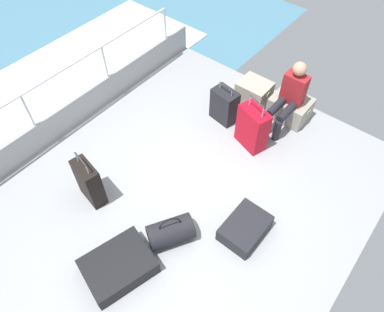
# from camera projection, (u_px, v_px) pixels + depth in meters

# --- Properties ---
(ground_plane) EXTENTS (4.40, 5.20, 0.06)m
(ground_plane) POSITION_uv_depth(u_px,v_px,m) (186.00, 193.00, 4.93)
(ground_plane) COLOR #939699
(gunwale_port) EXTENTS (0.06, 5.20, 0.45)m
(gunwale_port) POSITION_uv_depth(u_px,v_px,m) (77.00, 110.00, 5.59)
(gunwale_port) COLOR #939699
(gunwale_port) RESTS_ON ground_plane
(railing_port) EXTENTS (0.04, 4.20, 1.02)m
(railing_port) POSITION_uv_depth(u_px,v_px,m) (68.00, 82.00, 5.16)
(railing_port) COLOR silver
(railing_port) RESTS_ON ground_plane
(sea_wake) EXTENTS (12.00, 12.00, 0.01)m
(sea_wake) POSITION_uv_depth(u_px,v_px,m) (34.00, 99.00, 6.60)
(sea_wake) COLOR teal
(sea_wake) RESTS_ON ground_plane
(cargo_crate_0) EXTENTS (0.54, 0.43, 0.36)m
(cargo_crate_0) POSITION_uv_depth(u_px,v_px,m) (254.00, 92.00, 5.93)
(cargo_crate_0) COLOR #9E9989
(cargo_crate_0) RESTS_ON ground_plane
(cargo_crate_1) EXTENTS (0.63, 0.48, 0.36)m
(cargo_crate_1) POSITION_uv_depth(u_px,v_px,m) (290.00, 108.00, 5.69)
(cargo_crate_1) COLOR gray
(cargo_crate_1) RESTS_ON ground_plane
(passenger_seated) EXTENTS (0.34, 0.66, 1.06)m
(passenger_seated) POSITION_uv_depth(u_px,v_px,m) (289.00, 96.00, 5.32)
(passenger_seated) COLOR maroon
(passenger_seated) RESTS_ON ground_plane
(suitcase_0) EXTENTS (0.43, 0.31, 0.66)m
(suitcase_0) POSITION_uv_depth(u_px,v_px,m) (224.00, 105.00, 5.58)
(suitcase_0) COLOR black
(suitcase_0) RESTS_ON ground_plane
(suitcase_1) EXTENTS (0.77, 0.89, 0.22)m
(suitcase_1) POSITION_uv_depth(u_px,v_px,m) (118.00, 266.00, 4.14)
(suitcase_1) COLOR black
(suitcase_1) RESTS_ON ground_plane
(suitcase_2) EXTENTS (0.44, 0.27, 0.81)m
(suitcase_2) POSITION_uv_depth(u_px,v_px,m) (89.00, 182.00, 4.61)
(suitcase_2) COLOR black
(suitcase_2) RESTS_ON ground_plane
(suitcase_3) EXTENTS (0.45, 0.62, 0.21)m
(suitcase_3) POSITION_uv_depth(u_px,v_px,m) (245.00, 228.00, 4.44)
(suitcase_3) COLOR black
(suitcase_3) RESTS_ON ground_plane
(suitcase_4) EXTENTS (0.51, 0.37, 0.85)m
(suitcase_4) POSITION_uv_depth(u_px,v_px,m) (252.00, 128.00, 5.20)
(suitcase_4) COLOR #B70C1E
(suitcase_4) RESTS_ON ground_plane
(duffel_bag) EXTENTS (0.55, 0.63, 0.46)m
(duffel_bag) POSITION_uv_depth(u_px,v_px,m) (171.00, 232.00, 4.35)
(duffel_bag) COLOR black
(duffel_bag) RESTS_ON ground_plane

